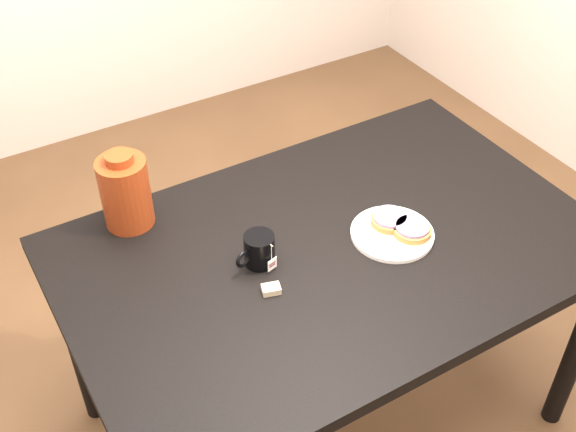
{
  "coord_description": "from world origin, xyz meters",
  "views": [
    {
      "loc": [
        -0.81,
        -1.14,
        2.04
      ],
      "look_at": [
        -0.07,
        0.1,
        0.81
      ],
      "focal_mm": 45.0,
      "sensor_mm": 36.0,
      "label": 1
    }
  ],
  "objects_px": {
    "teabag_pouch": "(271,289)",
    "bagel_package": "(125,192)",
    "plate": "(392,233)",
    "bagel_back": "(390,219)",
    "bagel_front": "(412,229)",
    "table": "(331,269)",
    "mug": "(259,250)"
  },
  "relations": [
    {
      "from": "bagel_package",
      "to": "plate",
      "type": "bearing_deg",
      "value": -35.29
    },
    {
      "from": "table",
      "to": "plate",
      "type": "distance_m",
      "value": 0.19
    },
    {
      "from": "bagel_front",
      "to": "bagel_package",
      "type": "relative_size",
      "value": 0.55
    },
    {
      "from": "plate",
      "to": "teabag_pouch",
      "type": "height_order",
      "value": "teabag_pouch"
    },
    {
      "from": "bagel_back",
      "to": "mug",
      "type": "distance_m",
      "value": 0.38
    },
    {
      "from": "bagel_front",
      "to": "bagel_package",
      "type": "bearing_deg",
      "value": 144.75
    },
    {
      "from": "bagel_front",
      "to": "teabag_pouch",
      "type": "relative_size",
      "value": 2.73
    },
    {
      "from": "table",
      "to": "plate",
      "type": "xyz_separation_m",
      "value": [
        0.16,
        -0.05,
        0.09
      ]
    },
    {
      "from": "table",
      "to": "bagel_back",
      "type": "height_order",
      "value": "bagel_back"
    },
    {
      "from": "bagel_back",
      "to": "bagel_front",
      "type": "relative_size",
      "value": 1.02
    },
    {
      "from": "plate",
      "to": "bagel_front",
      "type": "bearing_deg",
      "value": -34.76
    },
    {
      "from": "mug",
      "to": "bagel_package",
      "type": "height_order",
      "value": "bagel_package"
    },
    {
      "from": "bagel_back",
      "to": "bagel_package",
      "type": "xyz_separation_m",
      "value": [
        -0.6,
        0.38,
        0.08
      ]
    },
    {
      "from": "plate",
      "to": "bagel_front",
      "type": "distance_m",
      "value": 0.05
    },
    {
      "from": "table",
      "to": "bagel_front",
      "type": "relative_size",
      "value": 11.38
    },
    {
      "from": "table",
      "to": "mug",
      "type": "xyz_separation_m",
      "value": [
        -0.19,
        0.04,
        0.13
      ]
    },
    {
      "from": "bagel_front",
      "to": "mug",
      "type": "bearing_deg",
      "value": 163.39
    },
    {
      "from": "table",
      "to": "teabag_pouch",
      "type": "xyz_separation_m",
      "value": [
        -0.22,
        -0.06,
        0.09
      ]
    },
    {
      "from": "bagel_package",
      "to": "bagel_back",
      "type": "bearing_deg",
      "value": -32.32
    },
    {
      "from": "teabag_pouch",
      "to": "bagel_package",
      "type": "height_order",
      "value": "bagel_package"
    },
    {
      "from": "bagel_back",
      "to": "mug",
      "type": "relative_size",
      "value": 0.99
    },
    {
      "from": "table",
      "to": "bagel_back",
      "type": "relative_size",
      "value": 11.16
    },
    {
      "from": "bagel_front",
      "to": "bagel_package",
      "type": "height_order",
      "value": "bagel_package"
    },
    {
      "from": "plate",
      "to": "bagel_package",
      "type": "bearing_deg",
      "value": 144.71
    },
    {
      "from": "mug",
      "to": "teabag_pouch",
      "type": "distance_m",
      "value": 0.11
    },
    {
      "from": "plate",
      "to": "bagel_back",
      "type": "bearing_deg",
      "value": 65.85
    },
    {
      "from": "plate",
      "to": "mug",
      "type": "relative_size",
      "value": 1.75
    },
    {
      "from": "teabag_pouch",
      "to": "table",
      "type": "bearing_deg",
      "value": 16.13
    },
    {
      "from": "plate",
      "to": "mug",
      "type": "distance_m",
      "value": 0.37
    },
    {
      "from": "plate",
      "to": "mug",
      "type": "xyz_separation_m",
      "value": [
        -0.36,
        0.09,
        0.04
      ]
    },
    {
      "from": "bagel_front",
      "to": "plate",
      "type": "bearing_deg",
      "value": 145.24
    },
    {
      "from": "plate",
      "to": "bagel_back",
      "type": "xyz_separation_m",
      "value": [
        0.02,
        0.03,
        0.02
      ]
    }
  ]
}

